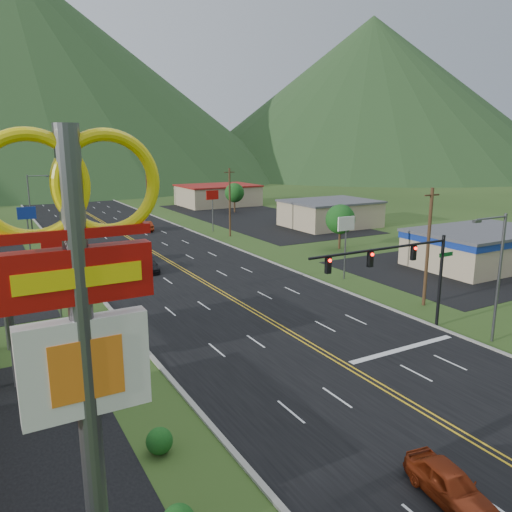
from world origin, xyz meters
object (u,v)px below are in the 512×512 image
streetlight_east (497,270)px  streetlight_west (32,201)px  pylon_sign (81,318)px  traffic_signal (402,264)px  car_red_near (449,485)px  car_dark_mid (150,266)px  car_red_far (145,226)px

streetlight_east → streetlight_west: size_ratio=1.00×
pylon_sign → streetlight_west: (5.32, 68.00, -4.12)m
traffic_signal → car_red_near: size_ratio=3.23×
streetlight_west → car_dark_mid: 31.02m
car_dark_mid → streetlight_west: bearing=115.5°
car_dark_mid → pylon_sign: bearing=-99.7°
traffic_signal → car_red_far: bearing=92.8°
traffic_signal → car_red_far: 51.85m
traffic_signal → car_red_near: traffic_signal is taller
car_red_far → traffic_signal: bearing=96.5°
traffic_signal → streetlight_east: size_ratio=1.46×
streetlight_west → car_red_near: bearing=-83.9°
streetlight_east → streetlight_west: 64.21m
traffic_signal → car_dark_mid: 28.64m
pylon_sign → car_red_near: bearing=-6.4°
car_red_near → car_dark_mid: size_ratio=0.96×
streetlight_west → car_red_near: streetlight_west is taller
streetlight_east → car_red_far: bearing=97.4°
car_red_far → car_red_near: bearing=86.5°
car_red_far → streetlight_east: bearing=101.1°
car_red_near → car_dark_mid: 39.91m
streetlight_east → car_red_near: bearing=-148.6°
streetlight_east → car_dark_mid: bearing=115.6°
pylon_sign → traffic_signal: 26.67m
pylon_sign → car_dark_mid: pylon_sign is taller
traffic_signal → car_red_near: (-10.73, -13.43, -4.64)m
car_red_near → car_dark_mid: (0.86, 39.90, -0.08)m
car_dark_mid → car_red_far: (7.31, 25.11, 0.15)m
pylon_sign → car_red_far: (20.92, 63.58, -8.54)m
car_red_near → car_dark_mid: car_red_near is taller
streetlight_west → car_red_far: 16.81m
pylon_sign → car_red_far: 67.47m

